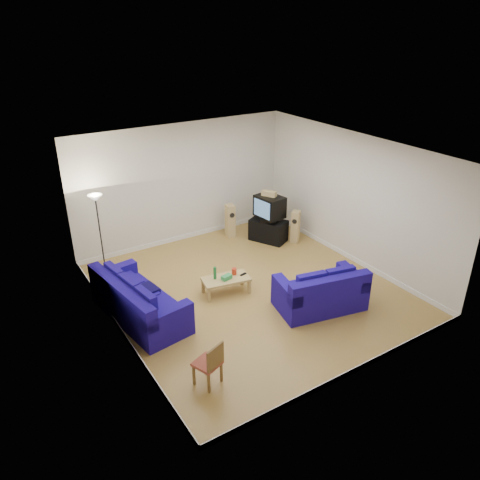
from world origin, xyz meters
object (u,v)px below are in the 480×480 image
sofa_three_seat (137,304)px  coffee_table (226,280)px  sofa_loveseat (321,294)px  television (269,207)px  tv_stand (268,230)px

sofa_three_seat → coffee_table: 2.02m
sofa_loveseat → coffee_table: 2.10m
sofa_loveseat → television: 3.54m
tv_stand → television: bearing=96.0°
coffee_table → television: bearing=35.8°
tv_stand → television: size_ratio=1.20×
coffee_table → television: television is taller
sofa_three_seat → tv_stand: sofa_three_seat is taller
coffee_table → sofa_loveseat: bearing=-49.0°
sofa_three_seat → sofa_loveseat: bearing=54.6°
sofa_loveseat → television: television is taller
tv_stand → television: 0.69m
sofa_three_seat → sofa_loveseat: sofa_three_seat is taller
tv_stand → sofa_loveseat: bearing=-44.2°
sofa_three_seat → tv_stand: bearing=101.4°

